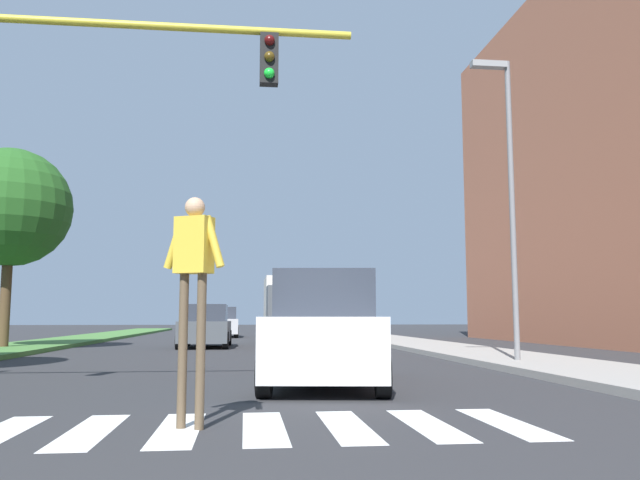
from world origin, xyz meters
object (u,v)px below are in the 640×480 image
suv_crossing (325,331)px  sedan_midblock (206,327)px  truck_box_delivery (289,307)px  tree_far (11,208)px  sedan_distant (223,323)px  street_lamp_right (508,179)px  pedestrian_performer (193,272)px

suv_crossing → sedan_midblock: 14.74m
suv_crossing → sedan_midblock: bearing=101.4°
truck_box_delivery → sedan_midblock: bearing=-124.5°
tree_far → sedan_distant: (7.16, 14.78, -4.28)m
street_lamp_right → sedan_distant: street_lamp_right is taller
tree_far → suv_crossing: bearing=-52.2°
suv_crossing → pedestrian_performer: bearing=-114.4°
pedestrian_performer → sedan_distant: bearing=91.3°
sedan_distant → truck_box_delivery: (3.40, -7.74, 0.82)m
suv_crossing → truck_box_delivery: 19.77m
street_lamp_right → truck_box_delivery: size_ratio=1.21×
tree_far → street_lamp_right: size_ratio=0.95×
suv_crossing → sedan_distant: bearing=95.6°
suv_crossing → sedan_midblock: (-2.92, 14.45, -0.16)m
street_lamp_right → sedan_midblock: bearing=126.7°
street_lamp_right → truck_box_delivery: street_lamp_right is taller
pedestrian_performer → sedan_midblock: (-0.95, 18.79, -0.89)m
suv_crossing → sedan_distant: suv_crossing is taller
street_lamp_right → truck_box_delivery: 16.83m
street_lamp_right → truck_box_delivery: bearing=105.2°
tree_far → suv_crossing: tree_far is taller
street_lamp_right → pedestrian_performer: (-7.04, -8.10, -2.93)m
sedan_midblock → suv_crossing: bearing=-78.6°
sedan_midblock → sedan_distant: sedan_distant is taller
tree_far → sedan_midblock: bearing=14.2°
sedan_distant → tree_far: bearing=-115.9°
suv_crossing → sedan_distant: (-2.68, 27.48, -0.12)m
pedestrian_performer → suv_crossing: (1.97, 4.34, -0.73)m
sedan_midblock → sedan_distant: 13.03m
pedestrian_performer → truck_box_delivery: size_ratio=0.40×
suv_crossing → truck_box_delivery: size_ratio=0.78×
tree_far → sedan_distant: bearing=64.1°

